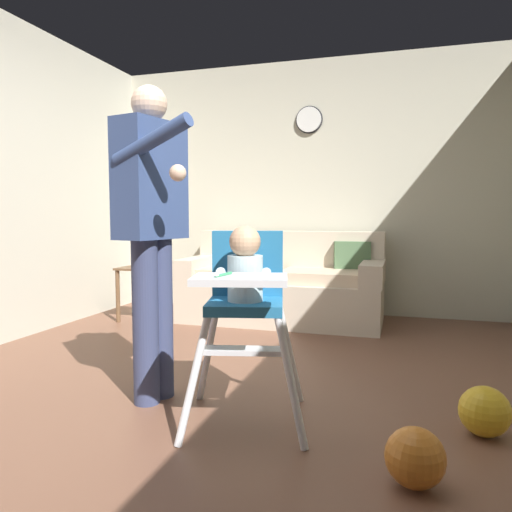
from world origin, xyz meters
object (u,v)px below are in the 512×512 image
couch (284,286)px  sippy_cup (145,262)px  adult_standing (152,225)px  wall_clock (309,120)px  side_table (143,281)px  toy_ball (485,411)px  high_chair (245,286)px  toy_ball_second (415,457)px

couch → sippy_cup: bearing=-72.9°
adult_standing → wall_clock: wall_clock is taller
side_table → sippy_cup: sippy_cup is taller
toy_ball → wall_clock: bearing=116.7°
couch → wall_clock: 1.75m
high_chair → wall_clock: size_ratio=3.48×
couch → toy_ball: couch is taller
adult_standing → toy_ball: adult_standing is taller
couch → toy_ball_second: size_ratio=8.47×
toy_ball → high_chair: bearing=-171.3°
couch → wall_clock: size_ratio=6.82×
side_table → wall_clock: wall_clock is taller
toy_ball_second → side_table: 3.39m
toy_ball_second → wall_clock: bearing=107.6°
adult_standing → toy_ball: size_ratio=7.35×
sippy_cup → wall_clock: size_ratio=0.36×
toy_ball → wall_clock: (-1.33, 2.64, 1.89)m
high_chair → wall_clock: (-0.22, 2.81, 1.33)m
adult_standing → sippy_cup: (-1.09, 1.81, -0.40)m
couch → side_table: bearing=-73.3°
high_chair → side_table: bearing=-152.5°
toy_ball → wall_clock: size_ratio=0.83×
toy_ball_second → sippy_cup: bearing=136.7°
couch → adult_standing: 2.31m
couch → side_table: size_ratio=3.67×
side_table → sippy_cup: bearing=0.0°
sippy_cup → side_table: bearing=-180.0°
wall_clock → sippy_cup: bearing=-148.7°
high_chair → toy_ball_second: size_ratio=4.32×
couch → high_chair: 2.39m
couch → toy_ball: size_ratio=8.25×
high_chair → couch: bearing=175.4°
couch → high_chair: (0.37, -2.34, 0.34)m
toy_ball_second → toy_ball: bearing=59.2°
couch → wall_clock: bearing=163.1°
wall_clock → adult_standing: bearing=-97.3°
sippy_cup → high_chair: bearing=-49.4°
high_chair → adult_standing: bearing=-116.2°
high_chair → sippy_cup: 2.56m
high_chair → toy_ball: high_chair is taller
adult_standing → sippy_cup: adult_standing is taller
couch → adult_standing: adult_standing is taller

